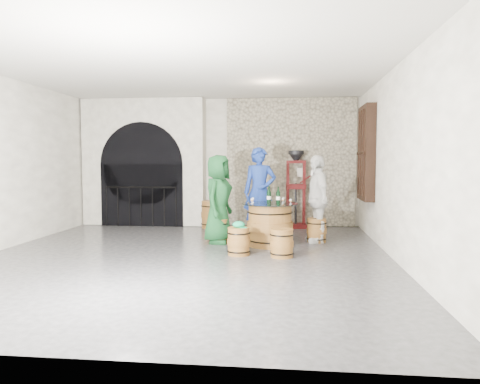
# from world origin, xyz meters

# --- Properties ---
(ground) EXTENTS (8.00, 8.00, 0.00)m
(ground) POSITION_xyz_m (0.00, 0.00, 0.00)
(ground) COLOR #2B2B2E
(ground) RESTS_ON ground
(wall_back) EXTENTS (8.00, 0.00, 8.00)m
(wall_back) POSITION_xyz_m (0.00, 4.00, 1.60)
(wall_back) COLOR white
(wall_back) RESTS_ON ground
(wall_front) EXTENTS (8.00, 0.00, 8.00)m
(wall_front) POSITION_xyz_m (0.00, -4.00, 1.60)
(wall_front) COLOR white
(wall_front) RESTS_ON ground
(wall_right) EXTENTS (0.00, 8.00, 8.00)m
(wall_right) POSITION_xyz_m (3.50, 0.00, 1.60)
(wall_right) COLOR white
(wall_right) RESTS_ON ground
(ceiling) EXTENTS (8.00, 8.00, 0.00)m
(ceiling) POSITION_xyz_m (0.00, 0.00, 3.20)
(ceiling) COLOR beige
(ceiling) RESTS_ON wall_back
(stone_facing_panel) EXTENTS (3.20, 0.12, 3.18)m
(stone_facing_panel) POSITION_xyz_m (1.80, 3.94, 1.60)
(stone_facing_panel) COLOR #ACA489
(stone_facing_panel) RESTS_ON ground
(arched_opening) EXTENTS (3.10, 0.60, 3.19)m
(arched_opening) POSITION_xyz_m (-1.90, 3.74, 1.58)
(arched_opening) COLOR white
(arched_opening) RESTS_ON ground
(shuttered_window) EXTENTS (0.23, 1.10, 2.00)m
(shuttered_window) POSITION_xyz_m (3.38, 2.40, 1.80)
(shuttered_window) COLOR black
(shuttered_window) RESTS_ON wall_right
(barrel_table) EXTENTS (1.07, 1.07, 0.82)m
(barrel_table) POSITION_xyz_m (1.40, 1.19, 0.41)
(barrel_table) COLOR brown
(barrel_table) RESTS_ON ground
(barrel_stool_left) EXTENTS (0.41, 0.41, 0.49)m
(barrel_stool_left) POSITION_xyz_m (0.38, 1.41, 0.24)
(barrel_stool_left) COLOR brown
(barrel_stool_left) RESTS_ON ground
(barrel_stool_far) EXTENTS (0.41, 0.41, 0.49)m
(barrel_stool_far) POSITION_xyz_m (1.15, 2.21, 0.24)
(barrel_stool_far) COLOR brown
(barrel_stool_far) RESTS_ON ground
(barrel_stool_right) EXTENTS (0.41, 0.41, 0.49)m
(barrel_stool_right) POSITION_xyz_m (2.33, 1.69, 0.24)
(barrel_stool_right) COLOR brown
(barrel_stool_right) RESTS_ON ground
(barrel_stool_near_right) EXTENTS (0.41, 0.41, 0.49)m
(barrel_stool_near_right) POSITION_xyz_m (1.65, 0.17, 0.24)
(barrel_stool_near_right) COLOR brown
(barrel_stool_near_right) RESTS_ON ground
(barrel_stool_near_left) EXTENTS (0.41, 0.41, 0.49)m
(barrel_stool_near_left) POSITION_xyz_m (0.90, 0.27, 0.24)
(barrel_stool_near_left) COLOR brown
(barrel_stool_near_left) RESTS_ON ground
(green_cap) EXTENTS (0.25, 0.21, 0.12)m
(green_cap) POSITION_xyz_m (0.90, 0.27, 0.53)
(green_cap) COLOR #0D9159
(green_cap) RESTS_ON barrel_stool_near_left
(person_green) EXTENTS (0.73, 0.96, 1.76)m
(person_green) POSITION_xyz_m (0.36, 1.41, 0.88)
(person_green) COLOR #13441F
(person_green) RESTS_ON ground
(person_blue) EXTENTS (0.76, 0.56, 1.93)m
(person_blue) POSITION_xyz_m (1.14, 2.26, 0.97)
(person_blue) COLOR navy
(person_blue) RESTS_ON ground
(person_white) EXTENTS (0.63, 1.10, 1.76)m
(person_white) POSITION_xyz_m (2.33, 1.69, 0.88)
(person_white) COLOR silver
(person_white) RESTS_ON ground
(wine_bottle_left) EXTENTS (0.08, 0.08, 0.32)m
(wine_bottle_left) POSITION_xyz_m (1.37, 1.28, 0.95)
(wine_bottle_left) COLOR black
(wine_bottle_left) RESTS_ON barrel_table
(wine_bottle_center) EXTENTS (0.08, 0.08, 0.32)m
(wine_bottle_center) POSITION_xyz_m (1.56, 1.19, 0.95)
(wine_bottle_center) COLOR black
(wine_bottle_center) RESTS_ON barrel_table
(wine_bottle_right) EXTENTS (0.08, 0.08, 0.32)m
(wine_bottle_right) POSITION_xyz_m (1.38, 1.30, 0.95)
(wine_bottle_right) COLOR black
(wine_bottle_right) RESTS_ON barrel_table
(tasting_glass_a) EXTENTS (0.05, 0.05, 0.10)m
(tasting_glass_a) POSITION_xyz_m (1.06, 1.10, 0.87)
(tasting_glass_a) COLOR #A25A1F
(tasting_glass_a) RESTS_ON barrel_table
(tasting_glass_b) EXTENTS (0.05, 0.05, 0.10)m
(tasting_glass_b) POSITION_xyz_m (1.64, 1.28, 0.87)
(tasting_glass_b) COLOR #A25A1F
(tasting_glass_b) RESTS_ON barrel_table
(tasting_glass_c) EXTENTS (0.05, 0.05, 0.10)m
(tasting_glass_c) POSITION_xyz_m (1.35, 1.45, 0.87)
(tasting_glass_c) COLOR #A25A1F
(tasting_glass_c) RESTS_ON barrel_table
(tasting_glass_d) EXTENTS (0.05, 0.05, 0.10)m
(tasting_glass_d) POSITION_xyz_m (1.66, 1.47, 0.87)
(tasting_glass_d) COLOR #A25A1F
(tasting_glass_d) RESTS_ON barrel_table
(tasting_glass_e) EXTENTS (0.05, 0.05, 0.10)m
(tasting_glass_e) POSITION_xyz_m (1.80, 1.08, 0.87)
(tasting_glass_e) COLOR #A25A1F
(tasting_glass_e) RESTS_ON barrel_table
(tasting_glass_f) EXTENTS (0.05, 0.05, 0.10)m
(tasting_glass_f) POSITION_xyz_m (1.07, 1.31, 0.87)
(tasting_glass_f) COLOR #A25A1F
(tasting_glass_f) RESTS_ON barrel_table
(side_barrel) EXTENTS (0.50, 0.50, 0.66)m
(side_barrel) POSITION_xyz_m (-0.13, 3.38, 0.33)
(side_barrel) COLOR brown
(side_barrel) RESTS_ON ground
(corking_press) EXTENTS (0.79, 0.47, 1.88)m
(corking_press) POSITION_xyz_m (1.93, 3.62, 1.10)
(corking_press) COLOR #4C0D0C
(corking_press) RESTS_ON ground
(control_box) EXTENTS (0.18, 0.10, 0.22)m
(control_box) POSITION_xyz_m (2.05, 3.86, 1.35)
(control_box) COLOR silver
(control_box) RESTS_ON wall_back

